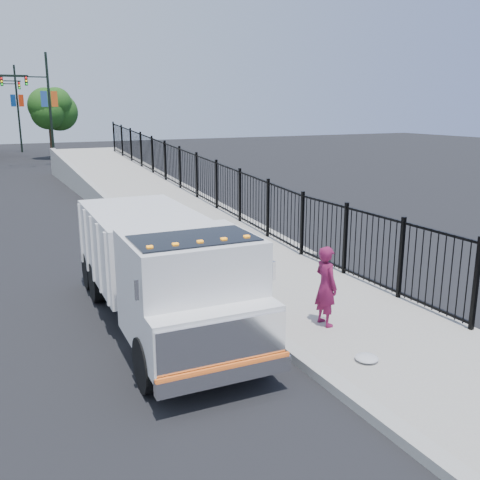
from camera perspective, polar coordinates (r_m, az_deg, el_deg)
name	(u,v)px	position (r m, az deg, el deg)	size (l,w,h in m)	color
ground	(260,331)	(10.70, 2.14, -9.66)	(120.00, 120.00, 0.00)	black
sidewalk	(407,349)	(10.28, 17.36, -11.02)	(3.55, 12.00, 0.12)	#9E998E
curb	(318,371)	(9.14, 8.34, -13.63)	(0.30, 12.00, 0.16)	#ADAAA3
ramp	(138,199)	(25.88, -10.85, 4.27)	(3.95, 24.00, 1.70)	#9E998E
iron_fence	(197,190)	(22.44, -4.61, 5.32)	(0.10, 28.00, 1.80)	black
truck	(161,265)	(10.57, -8.38, -2.64)	(2.42, 6.78, 2.30)	black
worker	(326,286)	(10.54, 9.15, -4.86)	(0.58, 0.38, 1.59)	maroon
debris	(367,358)	(9.50, 13.36, -12.14)	(0.40, 0.40, 0.10)	silver
light_pole_1	(45,105)	(41.98, -20.05, 13.36)	(3.78, 0.22, 8.00)	black
light_pole_3	(14,105)	(55.81, -22.95, 13.09)	(3.77, 0.22, 8.00)	black
tree_1	(49,110)	(47.82, -19.67, 12.90)	(2.86, 2.86, 5.43)	#382314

